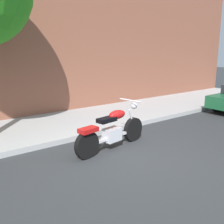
# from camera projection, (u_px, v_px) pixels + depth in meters

# --- Properties ---
(ground_plane) EXTENTS (60.00, 60.00, 0.00)m
(ground_plane) POSITION_uv_depth(u_px,v_px,m) (129.00, 157.00, 6.03)
(ground_plane) COLOR #303335
(sidewalk) EXTENTS (21.46, 2.86, 0.14)m
(sidewalk) POSITION_uv_depth(u_px,v_px,m) (65.00, 124.00, 8.41)
(sidewalk) COLOR #ACACAC
(sidewalk) RESTS_ON ground
(motorcycle) EXTENTS (2.24, 0.73, 1.13)m
(motorcycle) POSITION_uv_depth(u_px,v_px,m) (112.00, 131.00, 6.43)
(motorcycle) COLOR black
(motorcycle) RESTS_ON ground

